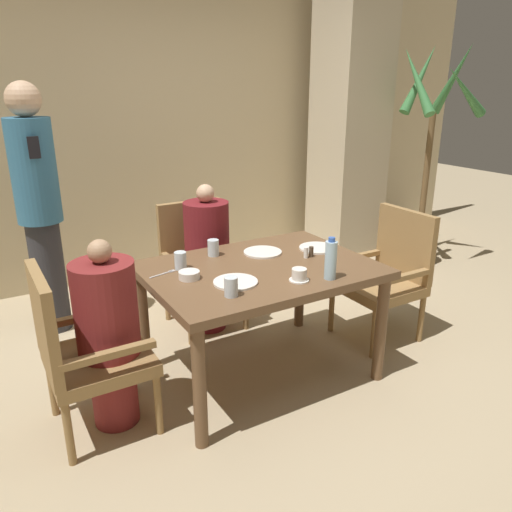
# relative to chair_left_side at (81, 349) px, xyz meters

# --- Properties ---
(ground_plane) EXTENTS (16.00, 16.00, 0.00)m
(ground_plane) POSITION_rel_chair_left_side_xyz_m (1.06, 0.00, -0.48)
(ground_plane) COLOR tan
(wall_back) EXTENTS (8.00, 0.06, 2.80)m
(wall_back) POSITION_rel_chair_left_side_xyz_m (1.06, 2.13, 0.92)
(wall_back) COLOR #C6B289
(wall_back) RESTS_ON ground_plane
(pillar_stone) EXTENTS (0.59, 0.59, 2.70)m
(pillar_stone) POSITION_rel_chair_left_side_xyz_m (3.07, 1.60, 0.87)
(pillar_stone) COLOR #BCAD8E
(pillar_stone) RESTS_ON ground_plane
(dining_table) EXTENTS (1.32, 0.96, 0.72)m
(dining_table) POSITION_rel_chair_left_side_xyz_m (1.06, 0.00, 0.16)
(dining_table) COLOR brown
(dining_table) RESTS_ON ground_plane
(chair_left_side) EXTENTS (0.51, 0.51, 0.91)m
(chair_left_side) POSITION_rel_chair_left_side_xyz_m (0.00, 0.00, 0.00)
(chair_left_side) COLOR olive
(chair_left_side) RESTS_ON ground_plane
(diner_in_left_chair) EXTENTS (0.32, 0.32, 1.04)m
(diner_in_left_chair) POSITION_rel_chair_left_side_xyz_m (0.15, 0.00, 0.05)
(diner_in_left_chair) COLOR maroon
(diner_in_left_chair) RESTS_ON ground_plane
(chair_far_side) EXTENTS (0.51, 0.51, 0.91)m
(chair_far_side) POSITION_rel_chair_left_side_xyz_m (1.06, 0.88, 0.00)
(chair_far_side) COLOR olive
(chair_far_side) RESTS_ON ground_plane
(diner_in_far_chair) EXTENTS (0.32, 0.32, 1.09)m
(diner_in_far_chair) POSITION_rel_chair_left_side_xyz_m (1.06, 0.73, 0.08)
(diner_in_far_chair) COLOR maroon
(diner_in_far_chair) RESTS_ON ground_plane
(chair_right_side) EXTENTS (0.51, 0.51, 0.91)m
(chair_right_side) POSITION_rel_chair_left_side_xyz_m (2.11, 0.00, 0.00)
(chair_right_side) COLOR olive
(chair_right_side) RESTS_ON ground_plane
(standing_host) EXTENTS (0.30, 0.34, 1.76)m
(standing_host) POSITION_rel_chair_left_side_xyz_m (0.06, 1.32, 0.47)
(standing_host) COLOR #2D2D33
(standing_host) RESTS_ON ground_plane
(potted_palm) EXTENTS (0.67, 0.68, 2.11)m
(potted_palm) POSITION_rel_chair_left_side_xyz_m (3.51, 0.94, 0.35)
(potted_palm) COLOR brown
(potted_palm) RESTS_ON ground_plane
(plate_main_left) EXTENTS (0.24, 0.24, 0.01)m
(plate_main_left) POSITION_rel_chair_left_side_xyz_m (1.55, 0.09, 0.25)
(plate_main_left) COLOR white
(plate_main_left) RESTS_ON dining_table
(plate_main_right) EXTENTS (0.24, 0.24, 0.01)m
(plate_main_right) POSITION_rel_chair_left_side_xyz_m (0.81, -0.15, 0.25)
(plate_main_right) COLOR white
(plate_main_right) RESTS_ON dining_table
(plate_dessert_center) EXTENTS (0.24, 0.24, 0.01)m
(plate_dessert_center) POSITION_rel_chair_left_side_xyz_m (1.20, 0.20, 0.25)
(plate_dessert_center) COLOR white
(plate_dessert_center) RESTS_ON dining_table
(teacup_with_saucer) EXTENTS (0.11, 0.11, 0.07)m
(teacup_with_saucer) POSITION_rel_chair_left_side_xyz_m (1.12, -0.30, 0.28)
(teacup_with_saucer) COLOR white
(teacup_with_saucer) RESTS_ON dining_table
(bowl_small) EXTENTS (0.12, 0.12, 0.04)m
(bowl_small) POSITION_rel_chair_left_side_xyz_m (0.62, 0.03, 0.27)
(bowl_small) COLOR white
(bowl_small) RESTS_ON dining_table
(water_bottle) EXTENTS (0.07, 0.07, 0.24)m
(water_bottle) POSITION_rel_chair_left_side_xyz_m (1.29, -0.36, 0.35)
(water_bottle) COLOR #A3C6DB
(water_bottle) RESTS_ON dining_table
(glass_tall_near) EXTENTS (0.07, 0.07, 0.10)m
(glass_tall_near) POSITION_rel_chair_left_side_xyz_m (0.90, 0.31, 0.29)
(glass_tall_near) COLOR silver
(glass_tall_near) RESTS_ON dining_table
(glass_tall_mid) EXTENTS (0.07, 0.07, 0.10)m
(glass_tall_mid) POSITION_rel_chair_left_side_xyz_m (0.64, 0.20, 0.29)
(glass_tall_mid) COLOR silver
(glass_tall_mid) RESTS_ON dining_table
(glass_tall_far) EXTENTS (0.07, 0.07, 0.10)m
(glass_tall_far) POSITION_rel_chair_left_side_xyz_m (0.71, -0.29, 0.29)
(glass_tall_far) COLOR silver
(glass_tall_far) RESTS_ON dining_table
(salt_shaker) EXTENTS (0.03, 0.03, 0.07)m
(salt_shaker) POSITION_rel_chair_left_side_xyz_m (1.38, -0.01, 0.28)
(salt_shaker) COLOR white
(salt_shaker) RESTS_ON dining_table
(pepper_shaker) EXTENTS (0.03, 0.03, 0.07)m
(pepper_shaker) POSITION_rel_chair_left_side_xyz_m (1.42, -0.01, 0.28)
(pepper_shaker) COLOR #4C3D2D
(pepper_shaker) RESTS_ON dining_table
(fork_beside_plate) EXTENTS (0.17, 0.06, 0.00)m
(fork_beside_plate) POSITION_rel_chair_left_side_xyz_m (0.53, 0.17, 0.25)
(fork_beside_plate) COLOR silver
(fork_beside_plate) RESTS_ON dining_table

